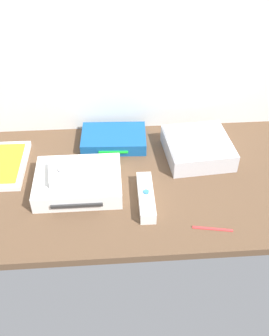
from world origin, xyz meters
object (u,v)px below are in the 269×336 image
at_px(game_console, 78,182).
at_px(network_router, 114,139).
at_px(mini_computer, 198,148).
at_px(game_case, 0,165).
at_px(remote_wand, 146,197).
at_px(stylus_pen, 213,228).
at_px(remote_classic_pad, 79,171).

distance_m(game_console, network_router, 0.20).
distance_m(mini_computer, game_case, 0.53).
xyz_separation_m(game_console, remote_wand, (0.16, -0.06, -0.01)).
bearing_deg(mini_computer, network_router, 162.97).
relative_size(game_console, game_case, 1.10).
xyz_separation_m(mini_computer, stylus_pen, (-0.01, -0.27, -0.02)).
distance_m(network_router, stylus_pen, 0.40).
relative_size(network_router, remote_wand, 1.25).
bearing_deg(game_case, mini_computer, 2.34).
relative_size(network_router, remote_classic_pad, 1.22).
bearing_deg(remote_wand, stylus_pen, -33.78).
relative_size(remote_classic_pad, stylus_pen, 1.69).
bearing_deg(remote_classic_pad, game_case, 149.97).
relative_size(game_console, mini_computer, 1.15).
distance_m(mini_computer, remote_classic_pad, 0.33).
xyz_separation_m(game_console, stylus_pen, (0.30, -0.15, -0.02)).
xyz_separation_m(network_router, remote_wand, (0.07, -0.24, -0.00)).
relative_size(game_console, network_router, 1.14).
bearing_deg(network_router, mini_computer, -14.41).
relative_size(game_case, remote_classic_pad, 1.26).
xyz_separation_m(game_console, game_case, (-0.21, 0.10, -0.01)).
relative_size(game_console, stylus_pen, 2.34).
height_order(network_router, remote_wand, same).
xyz_separation_m(remote_wand, remote_classic_pad, (-0.16, 0.06, 0.04)).
bearing_deg(mini_computer, game_case, -178.37).
bearing_deg(stylus_pen, remote_wand, 145.60).
distance_m(game_case, remote_classic_pad, 0.24).
height_order(mini_computer, network_router, mini_computer).
distance_m(remote_classic_pad, stylus_pen, 0.34).
bearing_deg(game_console, game_case, 155.84).
bearing_deg(remote_wand, game_console, 161.02).
height_order(game_console, mini_computer, mini_computer).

